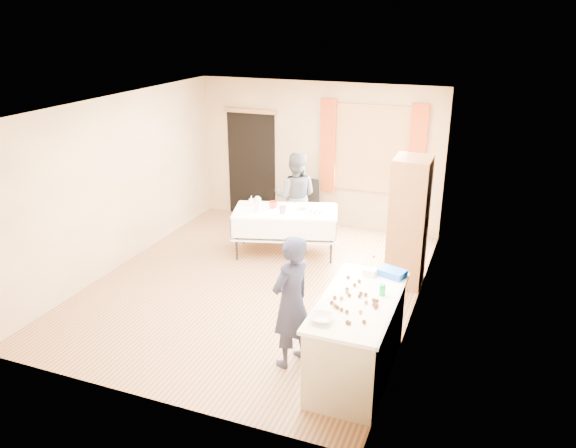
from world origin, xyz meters
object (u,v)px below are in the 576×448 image
at_px(cabinet, 409,222).
at_px(party_table, 285,227).
at_px(chair, 306,215).
at_px(girl, 291,302).
at_px(counter, 357,337).
at_px(woman, 295,196).

xyz_separation_m(cabinet, party_table, (-2.01, 0.37, -0.49)).
distance_m(chair, girl, 4.17).
height_order(cabinet, party_table, cabinet).
height_order(counter, party_table, counter).
xyz_separation_m(party_table, girl, (1.18, -2.84, 0.32)).
distance_m(girl, woman, 3.71).
height_order(counter, girl, girl).
relative_size(party_table, woman, 1.19).
distance_m(party_table, chair, 1.13).
distance_m(cabinet, counter, 2.46).
xyz_separation_m(cabinet, counter, (-0.10, -2.41, -0.48)).
relative_size(cabinet, woman, 1.22).
bearing_deg(girl, counter, 116.39).
xyz_separation_m(counter, woman, (-1.98, 3.43, 0.31)).
xyz_separation_m(chair, woman, (-0.04, -0.47, 0.49)).
bearing_deg(chair, woman, -86.91).
xyz_separation_m(cabinet, girl, (-0.84, -2.47, -0.17)).
height_order(cabinet, counter, cabinet).
bearing_deg(party_table, counter, -71.78).
relative_size(counter, chair, 1.78).
height_order(party_table, chair, chair).
xyz_separation_m(counter, girl, (-0.74, -0.06, 0.32)).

